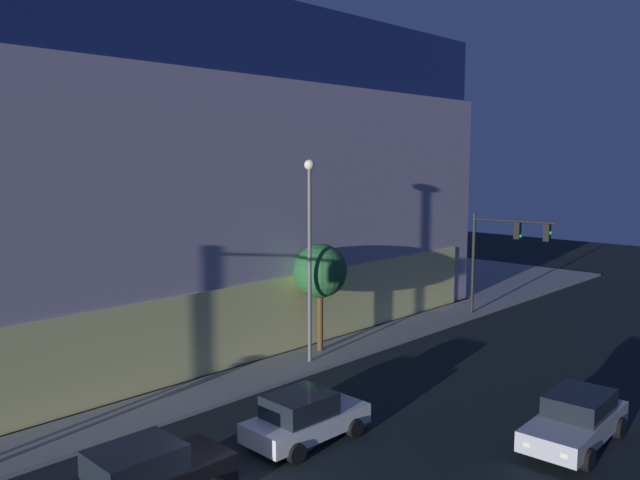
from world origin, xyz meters
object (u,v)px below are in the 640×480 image
(modern_building, at_px, (112,176))
(traffic_light_far_corner, at_px, (504,244))
(car_black, at_px, (145,478))
(car_white, at_px, (304,417))
(sidewalk_tree, at_px, (320,271))
(street_lamp_sidewalk, at_px, (310,238))
(car_silver, at_px, (576,419))

(modern_building, xyz_separation_m, traffic_light_far_corner, (12.47, -19.48, -3.56))
(car_black, bearing_deg, car_white, -0.32)
(car_white, bearing_deg, traffic_light_far_corner, 9.53)
(car_black, bearing_deg, sidewalk_tree, 25.43)
(modern_building, xyz_separation_m, car_white, (-6.08, -22.60, -7.00))
(modern_building, height_order, car_white, modern_building)
(modern_building, height_order, car_black, modern_building)
(street_lamp_sidewalk, height_order, sidewalk_tree, street_lamp_sidewalk)
(traffic_light_far_corner, distance_m, street_lamp_sidewalk, 13.17)
(street_lamp_sidewalk, height_order, car_silver, street_lamp_sidewalk)
(traffic_light_far_corner, xyz_separation_m, street_lamp_sidewalk, (-12.92, 2.20, 1.28))
(traffic_light_far_corner, bearing_deg, sidewalk_tree, 165.54)
(sidewalk_tree, distance_m, car_black, 14.37)
(street_lamp_sidewalk, xyz_separation_m, car_white, (-5.63, -5.31, -4.72))
(modern_building, distance_m, traffic_light_far_corner, 23.41)
(street_lamp_sidewalk, relative_size, car_silver, 1.84)
(sidewalk_tree, bearing_deg, traffic_light_far_corner, -14.46)
(street_lamp_sidewalk, xyz_separation_m, car_silver, (0.06, -11.53, -4.71))
(traffic_light_far_corner, relative_size, car_black, 1.30)
(car_black, bearing_deg, modern_building, 62.59)
(car_white, bearing_deg, car_silver, -47.49)
(street_lamp_sidewalk, relative_size, car_white, 2.09)
(traffic_light_far_corner, bearing_deg, street_lamp_sidewalk, 170.35)
(modern_building, bearing_deg, car_black, -117.41)
(modern_building, height_order, street_lamp_sidewalk, modern_building)
(car_silver, bearing_deg, modern_building, 89.24)
(car_black, distance_m, car_white, 5.62)
(modern_building, height_order, sidewalk_tree, modern_building)
(car_black, distance_m, car_silver, 12.93)
(traffic_light_far_corner, height_order, sidewalk_tree, traffic_light_far_corner)
(traffic_light_far_corner, relative_size, street_lamp_sidewalk, 0.66)
(street_lamp_sidewalk, bearing_deg, traffic_light_far_corner, -9.65)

